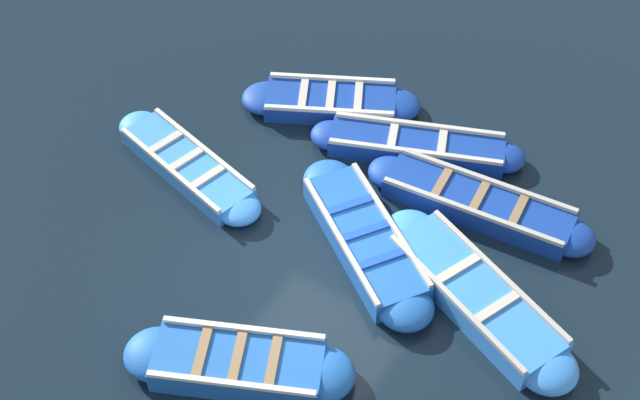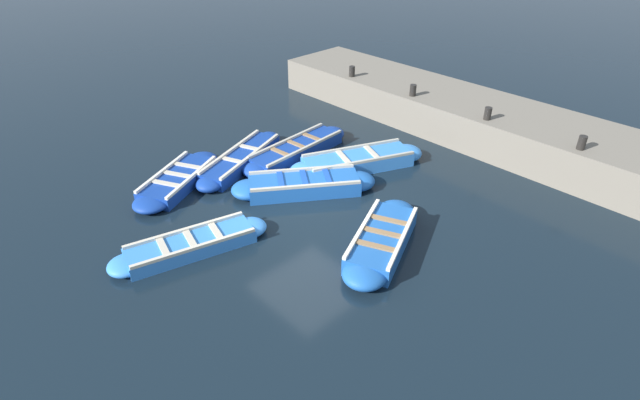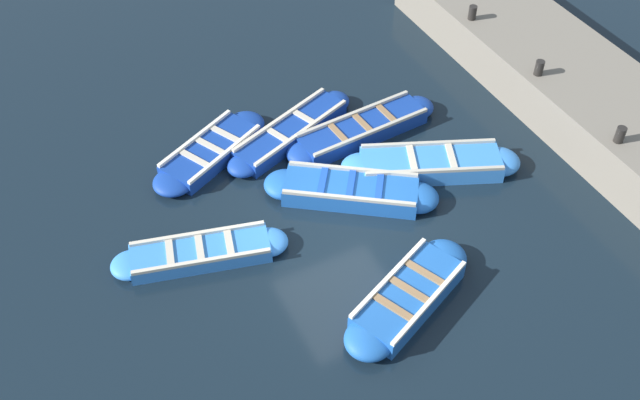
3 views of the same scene
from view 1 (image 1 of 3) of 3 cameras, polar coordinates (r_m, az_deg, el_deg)
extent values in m
plane|color=black|center=(13.92, -0.30, -4.16)|extent=(120.00, 120.00, 0.00)
cube|color=#1E59AD|center=(12.72, -5.23, -10.43)|extent=(2.56, 1.85, 0.40)
ellipsoid|color=#1E59AD|center=(12.58, 0.16, -11.10)|extent=(1.21, 1.19, 0.40)
ellipsoid|color=#1E59AD|center=(12.96, -10.45, -9.69)|extent=(1.21, 1.19, 0.40)
cube|color=silver|center=(12.75, -4.91, -8.19)|extent=(2.16, 1.01, 0.07)
cube|color=silver|center=(12.30, -5.73, -11.61)|extent=(2.16, 1.01, 0.07)
cube|color=olive|center=(12.46, -3.00, -10.20)|extent=(0.47, 0.84, 0.04)
cube|color=olive|center=(12.53, -5.30, -9.91)|extent=(0.47, 0.84, 0.04)
cube|color=olive|center=(12.63, -7.57, -9.60)|extent=(0.47, 0.84, 0.04)
cube|color=navy|center=(14.71, 10.07, -0.25)|extent=(3.14, 1.08, 0.35)
ellipsoid|color=navy|center=(14.57, 15.72, -2.32)|extent=(0.85, 0.83, 0.35)
ellipsoid|color=navy|center=(15.01, 4.59, 1.76)|extent=(0.85, 0.83, 0.35)
cube|color=#B2AD9E|center=(14.81, 10.69, 1.26)|extent=(3.02, 0.32, 0.07)
cube|color=#B2AD9E|center=(14.31, 9.66, -0.70)|extent=(3.02, 0.32, 0.07)
cube|color=olive|center=(14.49, 12.58, -0.62)|extent=(0.20, 0.75, 0.04)
cube|color=olive|center=(14.57, 10.17, 0.26)|extent=(0.20, 0.75, 0.04)
cube|color=olive|center=(14.68, 7.79, 1.13)|extent=(0.20, 0.75, 0.04)
cube|color=#1E59AD|center=(14.00, 2.88, -2.55)|extent=(2.82, 2.37, 0.38)
ellipsoid|color=#1E59AD|center=(13.27, 5.46, -6.81)|extent=(1.23, 1.23, 0.38)
ellipsoid|color=#1E59AD|center=(14.83, 0.60, 1.28)|extent=(1.23, 1.23, 0.38)
cube|color=#B2AD9E|center=(13.96, 4.52, -1.41)|extent=(2.28, 1.63, 0.07)
cube|color=#B2AD9E|center=(13.70, 1.29, -2.50)|extent=(2.28, 1.63, 0.07)
cube|color=#1947B7|center=(13.51, 3.99, -3.76)|extent=(0.59, 0.76, 0.04)
cube|color=#1947B7|center=(13.84, 2.92, -1.99)|extent=(0.59, 0.76, 0.04)
cube|color=#1947B7|center=(14.18, 1.90, -0.31)|extent=(0.59, 0.76, 0.04)
cube|color=navy|center=(16.27, 0.69, 6.30)|extent=(2.52, 1.92, 0.31)
ellipsoid|color=navy|center=(16.25, 4.83, 6.05)|extent=(1.21, 1.20, 0.31)
ellipsoid|color=navy|center=(16.37, -3.43, 6.51)|extent=(1.21, 1.20, 0.31)
cube|color=silver|center=(16.48, 0.81, 7.80)|extent=(2.08, 1.11, 0.07)
cube|color=silver|center=(15.82, 0.58, 5.75)|extent=(2.08, 1.11, 0.07)
cube|color=beige|center=(16.14, 2.47, 6.66)|extent=(0.51, 0.81, 0.04)
cube|color=beige|center=(16.15, 0.69, 6.76)|extent=(0.51, 0.81, 0.04)
cube|color=beige|center=(16.19, -1.08, 6.85)|extent=(0.51, 0.81, 0.04)
cube|color=#3884E0|center=(13.52, 9.89, -6.05)|extent=(3.14, 2.06, 0.38)
ellipsoid|color=#3884E0|center=(13.04, 14.32, -10.36)|extent=(1.18, 1.16, 0.38)
ellipsoid|color=#3884E0|center=(14.15, 5.88, -2.06)|extent=(1.18, 1.16, 0.38)
cube|color=#B2AD9E|center=(13.56, 11.38, -4.61)|extent=(2.74, 1.24, 0.07)
cube|color=#B2AD9E|center=(13.14, 8.60, -6.39)|extent=(2.74, 1.24, 0.07)
cube|color=beige|center=(13.20, 11.24, -6.72)|extent=(0.46, 0.82, 0.04)
cube|color=beige|center=(13.52, 8.82, -4.35)|extent=(0.46, 0.82, 0.04)
cube|color=navy|center=(15.51, 6.20, 3.44)|extent=(3.08, 1.80, 0.33)
ellipsoid|color=navy|center=(15.55, 11.70, 2.68)|extent=(0.93, 0.91, 0.33)
ellipsoid|color=navy|center=(15.62, 0.72, 4.17)|extent=(0.93, 0.91, 0.33)
cube|color=beige|center=(15.62, 6.40, 4.82)|extent=(2.77, 1.14, 0.07)
cube|color=beige|center=(15.13, 6.12, 3.09)|extent=(2.77, 1.14, 0.07)
cube|color=beige|center=(15.38, 7.83, 3.71)|extent=(0.37, 0.67, 0.04)
cube|color=beige|center=(15.40, 4.68, 4.14)|extent=(0.37, 0.67, 0.04)
cube|color=#3884E0|center=(15.28, -8.49, 2.18)|extent=(2.80, 1.44, 0.29)
ellipsoid|color=#3884E0|center=(14.52, -5.24, -0.55)|extent=(0.92, 0.90, 0.29)
ellipsoid|color=#3884E0|center=(16.12, -11.43, 4.63)|extent=(0.92, 0.90, 0.29)
cube|color=beige|center=(15.29, -7.51, 3.34)|extent=(2.57, 0.73, 0.07)
cube|color=beige|center=(15.02, -9.64, 1.97)|extent=(2.57, 0.73, 0.07)
cube|color=beige|center=(14.83, -7.21, 1.50)|extent=(0.31, 0.72, 0.04)
cube|color=beige|center=(15.16, -8.56, 2.62)|extent=(0.31, 0.72, 0.04)
cube|color=beige|center=(15.51, -9.86, 3.69)|extent=(0.31, 0.72, 0.04)
camera|label=2|loc=(12.14, -53.99, 6.36)|focal=28.00mm
camera|label=3|loc=(9.78, -75.76, 16.96)|focal=42.00mm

